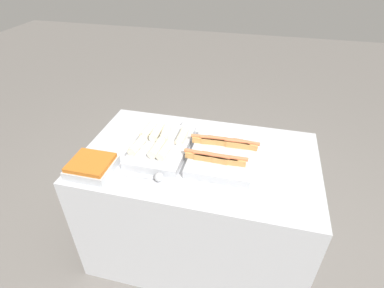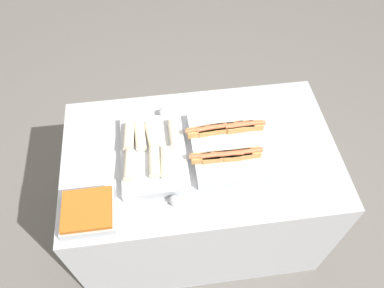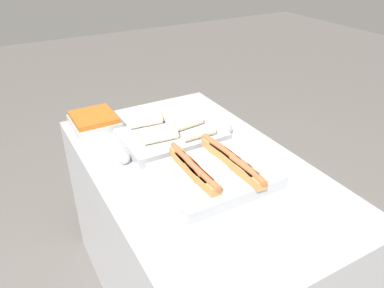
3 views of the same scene
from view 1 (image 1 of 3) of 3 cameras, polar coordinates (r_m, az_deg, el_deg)
name	(u,v)px [view 1 (image 1 of 3)]	position (r m, az deg, el deg)	size (l,w,h in m)	color
ground_plane	(197,244)	(2.42, 1.05, -18.56)	(12.00, 12.00, 0.00)	slate
counter	(198,205)	(2.09, 1.18, -11.61)	(1.41, 0.85, 0.86)	#B7BABF
tray_hotdogs	(222,154)	(1.77, 5.68, -1.85)	(0.42, 0.44, 0.10)	#B7BABF
tray_wraps	(161,145)	(1.84, -5.99, -0.12)	(0.32, 0.47, 0.10)	#B7BABF
tray_side_front	(91,166)	(1.76, -18.61, -4.02)	(0.24, 0.22, 0.07)	#B7BABF
serving_spoon_near	(157,177)	(1.63, -6.76, -6.29)	(0.23, 0.05, 0.05)	#B2B5BA
serving_spoon_far	(182,126)	(2.04, -1.92, 3.45)	(0.22, 0.05, 0.05)	#B2B5BA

